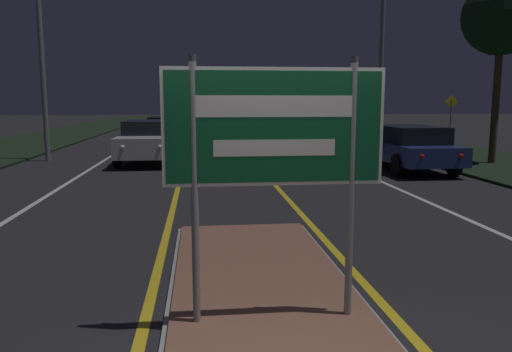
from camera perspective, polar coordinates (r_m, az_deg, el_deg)
name	(u,v)px	position (r m, az deg, el deg)	size (l,w,h in m)	color
median_island	(273,323)	(5.01, 2.00, -16.43)	(2.11, 7.42, 0.10)	#999993
verge_left	(1,149)	(24.98, -27.11, 2.73)	(5.00, 100.00, 0.08)	black
verge_right	(410,145)	(25.49, 17.16, 3.38)	(5.00, 100.00, 0.08)	black
centre_line_yellow_left	(190,140)	(28.36, -7.58, 4.10)	(0.12, 70.00, 0.01)	gold
centre_line_yellow_right	(234,140)	(28.42, -2.54, 4.17)	(0.12, 70.00, 0.01)	gold
lane_line_white_left	(136,140)	(28.58, -13.52, 3.97)	(0.12, 70.00, 0.01)	silver
lane_line_white_right	(285,139)	(28.77, 3.36, 4.22)	(0.12, 70.00, 0.01)	silver
edge_line_white_left	(81,141)	(29.10, -19.40, 3.80)	(0.10, 70.00, 0.01)	silver
edge_line_white_right	(336,139)	(29.43, 9.14, 4.22)	(0.10, 70.00, 0.01)	silver
highway_sign	(274,138)	(4.55, 2.12, 4.32)	(2.03, 0.07, 2.46)	gray
car_receding_0	(407,146)	(16.51, 16.92, 3.25)	(1.93, 4.76, 1.40)	navy
car_receding_1	(277,132)	(23.24, 2.42, 5.02)	(1.86, 4.51, 1.38)	navy
car_receding_2	(248,123)	(32.88, -0.87, 6.03)	(1.92, 4.83, 1.36)	navy
car_receding_3	(236,116)	(46.80, -2.25, 6.82)	(1.91, 4.53, 1.48)	silver
car_approaching_0	(149,140)	(18.13, -12.19, 4.00)	(1.97, 4.53, 1.48)	silver
car_approaching_1	(163,128)	(27.55, -10.53, 5.38)	(1.85, 4.82, 1.33)	black
car_approaching_2	(177,120)	(39.18, -9.07, 6.32)	(1.98, 4.30, 1.37)	#B7B7BC
warning_sign	(451,116)	(23.64, 21.37, 6.35)	(0.60, 0.06, 2.36)	gray
roadside_palm_right	(502,17)	(19.00, 26.27, 15.97)	(2.55, 2.55, 6.13)	#4C3823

